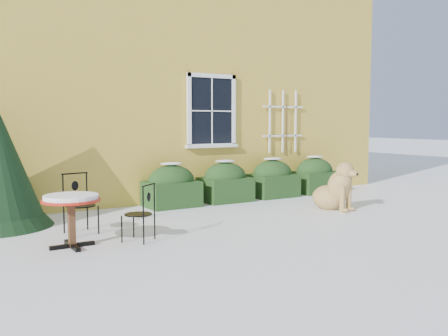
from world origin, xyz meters
TOP-DOWN VIEW (x-y plane):
  - ground at (0.00, 0.00)m, footprint 80.00×80.00m
  - house at (0.00, 7.00)m, footprint 12.40×8.40m
  - hedge_row at (1.65, 2.55)m, footprint 4.95×0.80m
  - bistro_table at (-2.95, 0.23)m, footprint 0.79×0.79m
  - patio_chair_near at (-2.01, 0.08)m, footprint 0.52×0.52m
  - patio_chair_far at (-2.60, 1.07)m, footprint 0.47×0.47m
  - dog at (2.27, 0.48)m, footprint 0.74×1.11m

SIDE VIEW (x-z plane):
  - ground at x=0.00m, z-range 0.00..0.00m
  - dog at x=2.27m, z-range -0.10..0.89m
  - hedge_row at x=1.65m, z-range -0.05..0.86m
  - patio_chair_near at x=-2.01m, z-range 0.00..0.84m
  - patio_chair_far at x=-2.60m, z-range 0.00..0.94m
  - bistro_table at x=-2.95m, z-range 0.24..0.98m
  - house at x=0.00m, z-range 0.02..6.42m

